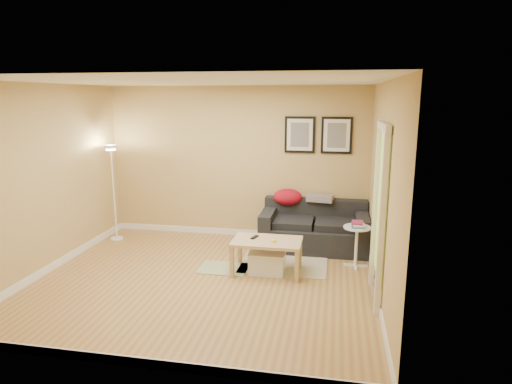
# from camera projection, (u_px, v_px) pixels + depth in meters

# --- Properties ---
(floor) EXTENTS (4.50, 4.50, 0.00)m
(floor) POSITION_uv_depth(u_px,v_px,m) (205.00, 279.00, 5.90)
(floor) COLOR #AA8449
(floor) RESTS_ON ground
(ceiling) EXTENTS (4.50, 4.50, 0.00)m
(ceiling) POSITION_uv_depth(u_px,v_px,m) (199.00, 81.00, 5.35)
(ceiling) COLOR white
(ceiling) RESTS_ON wall_back
(wall_back) EXTENTS (4.50, 0.00, 4.50)m
(wall_back) POSITION_uv_depth(u_px,v_px,m) (237.00, 163.00, 7.54)
(wall_back) COLOR tan
(wall_back) RESTS_ON ground
(wall_front) EXTENTS (4.50, 0.00, 4.50)m
(wall_front) POSITION_uv_depth(u_px,v_px,m) (131.00, 231.00, 3.70)
(wall_front) COLOR tan
(wall_front) RESTS_ON ground
(wall_left) EXTENTS (0.00, 4.00, 4.00)m
(wall_left) POSITION_uv_depth(u_px,v_px,m) (45.00, 179.00, 6.02)
(wall_left) COLOR tan
(wall_left) RESTS_ON ground
(wall_right) EXTENTS (0.00, 4.00, 4.00)m
(wall_right) POSITION_uv_depth(u_px,v_px,m) (383.00, 192.00, 5.22)
(wall_right) COLOR tan
(wall_right) RESTS_ON ground
(baseboard_back) EXTENTS (4.50, 0.02, 0.10)m
(baseboard_back) POSITION_uv_depth(u_px,v_px,m) (237.00, 232.00, 7.80)
(baseboard_back) COLOR white
(baseboard_back) RESTS_ON ground
(baseboard_front) EXTENTS (4.50, 0.02, 0.10)m
(baseboard_front) POSITION_uv_depth(u_px,v_px,m) (140.00, 362.00, 3.98)
(baseboard_front) COLOR white
(baseboard_front) RESTS_ON ground
(baseboard_left) EXTENTS (0.02, 4.00, 0.10)m
(baseboard_left) POSITION_uv_depth(u_px,v_px,m) (55.00, 265.00, 6.29)
(baseboard_left) COLOR white
(baseboard_left) RESTS_ON ground
(baseboard_right) EXTENTS (0.02, 4.00, 0.10)m
(baseboard_right) POSITION_uv_depth(u_px,v_px,m) (376.00, 289.00, 5.49)
(baseboard_right) COLOR white
(baseboard_right) RESTS_ON ground
(sofa) EXTENTS (1.70, 0.90, 0.75)m
(sofa) POSITION_uv_depth(u_px,v_px,m) (314.00, 226.00, 7.05)
(sofa) COLOR black
(sofa) RESTS_ON ground
(red_throw) EXTENTS (0.48, 0.36, 0.28)m
(red_throw) POSITION_uv_depth(u_px,v_px,m) (288.00, 197.00, 7.30)
(red_throw) COLOR #A30F2B
(red_throw) RESTS_ON sofa
(plaid_throw) EXTENTS (0.45, 0.32, 0.10)m
(plaid_throw) POSITION_uv_depth(u_px,v_px,m) (320.00, 198.00, 7.21)
(plaid_throw) COLOR tan
(plaid_throw) RESTS_ON sofa
(framed_print_left) EXTENTS (0.50, 0.04, 0.60)m
(framed_print_left) POSITION_uv_depth(u_px,v_px,m) (300.00, 135.00, 7.22)
(framed_print_left) COLOR black
(framed_print_left) RESTS_ON wall_back
(framed_print_right) EXTENTS (0.50, 0.04, 0.60)m
(framed_print_right) POSITION_uv_depth(u_px,v_px,m) (337.00, 135.00, 7.12)
(framed_print_right) COLOR black
(framed_print_right) RESTS_ON wall_back
(area_rug) EXTENTS (1.25, 0.85, 0.01)m
(area_rug) POSITION_uv_depth(u_px,v_px,m) (284.00, 265.00, 6.39)
(area_rug) COLOR #BCAC95
(area_rug) RESTS_ON ground
(green_runner) EXTENTS (0.70, 0.50, 0.01)m
(green_runner) POSITION_uv_depth(u_px,v_px,m) (223.00, 268.00, 6.27)
(green_runner) COLOR #668C4C
(green_runner) RESTS_ON ground
(coffee_table) EXTENTS (1.08, 0.83, 0.48)m
(coffee_table) POSITION_uv_depth(u_px,v_px,m) (267.00, 256.00, 6.09)
(coffee_table) COLOR tan
(coffee_table) RESTS_ON ground
(remote_control) EXTENTS (0.10, 0.17, 0.02)m
(remote_control) POSITION_uv_depth(u_px,v_px,m) (255.00, 237.00, 6.13)
(remote_control) COLOR black
(remote_control) RESTS_ON coffee_table
(tape_roll) EXTENTS (0.07, 0.07, 0.03)m
(tape_roll) POSITION_uv_depth(u_px,v_px,m) (274.00, 241.00, 5.95)
(tape_roll) COLOR yellow
(tape_roll) RESTS_ON coffee_table
(storage_bin) EXTENTS (0.50, 0.37, 0.31)m
(storage_bin) POSITION_uv_depth(u_px,v_px,m) (267.00, 262.00, 6.10)
(storage_bin) COLOR white
(storage_bin) RESTS_ON ground
(side_table) EXTENTS (0.39, 0.39, 0.60)m
(side_table) POSITION_uv_depth(u_px,v_px,m) (356.00, 246.00, 6.31)
(side_table) COLOR white
(side_table) RESTS_ON ground
(book_stack) EXTENTS (0.20, 0.25, 0.07)m
(book_stack) POSITION_uv_depth(u_px,v_px,m) (358.00, 224.00, 6.24)
(book_stack) COLOR teal
(book_stack) RESTS_ON side_table
(floor_lamp) EXTENTS (0.21, 0.21, 1.64)m
(floor_lamp) POSITION_uv_depth(u_px,v_px,m) (114.00, 195.00, 7.41)
(floor_lamp) COLOR white
(floor_lamp) RESTS_ON ground
(doorway) EXTENTS (0.12, 1.01, 2.13)m
(doorway) POSITION_uv_depth(u_px,v_px,m) (378.00, 217.00, 5.15)
(doorway) COLOR white
(doorway) RESTS_ON ground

